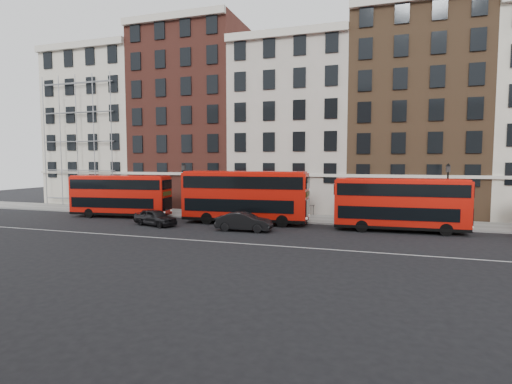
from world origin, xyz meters
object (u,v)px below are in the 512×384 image
(bus_c, at_px, (399,203))
(car_front, at_px, (244,222))
(bus_a, at_px, (120,195))
(car_rear, at_px, (155,217))
(bus_b, at_px, (245,196))

(bus_c, height_order, car_front, bus_c)
(bus_a, bearing_deg, car_rear, -35.97)
(car_rear, relative_size, car_front, 0.92)
(bus_a, xyz_separation_m, car_front, (14.48, -3.53, -1.50))
(bus_b, xyz_separation_m, car_rear, (-7.10, -3.46, -1.82))
(bus_a, bearing_deg, bus_b, -6.74)
(car_rear, height_order, car_front, car_front)
(car_rear, bearing_deg, bus_a, 76.97)
(bus_b, relative_size, car_front, 2.50)
(bus_a, distance_m, car_front, 14.98)
(bus_c, distance_m, car_front, 12.53)
(bus_b, distance_m, bus_c, 13.14)
(bus_a, relative_size, bus_b, 0.89)
(bus_a, height_order, bus_b, bus_b)
(bus_a, relative_size, car_front, 2.23)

